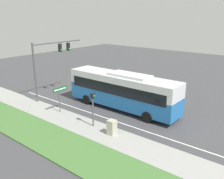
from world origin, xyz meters
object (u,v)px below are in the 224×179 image
pedestrian_signal (93,104)px  street_sign (60,94)px  signal_gantry (50,58)px  utility_cabinet (112,127)px  bus (122,89)px

pedestrian_signal → street_sign: (0.36, 4.63, -0.15)m
signal_gantry → utility_cabinet: bearing=-104.9°
bus → utility_cabinet: (-5.12, -2.83, -1.34)m
pedestrian_signal → street_sign: pedestrian_signal is taller
bus → pedestrian_signal: 4.95m
bus → pedestrian_signal: size_ratio=3.92×
utility_cabinet → pedestrian_signal: bearing=84.5°
bus → signal_gantry: 8.88m
bus → pedestrian_signal: (-4.91, -0.66, 0.01)m
pedestrian_signal → street_sign: size_ratio=1.16×
pedestrian_signal → bus: bearing=7.6°
bus → street_sign: size_ratio=4.53×
signal_gantry → pedestrian_signal: signal_gantry is taller
utility_cabinet → signal_gantry: bearing=75.1°
pedestrian_signal → utility_cabinet: 2.57m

